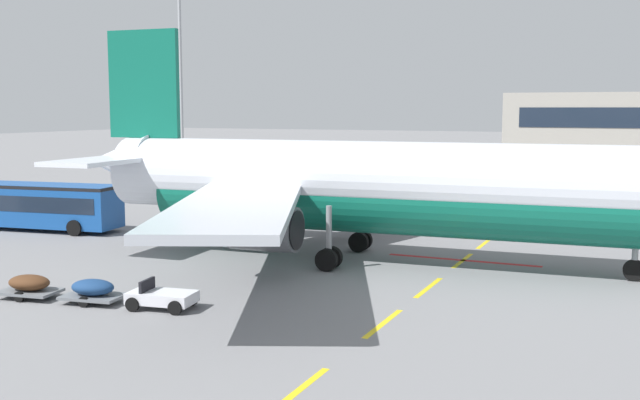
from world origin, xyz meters
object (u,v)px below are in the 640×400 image
at_px(baggage_train, 94,290).
at_px(apron_light_mast_near, 180,28).
at_px(apron_shuttle_bus, 32,203).
at_px(airliner_foreground, 372,185).
at_px(uld_cargo_container, 242,232).

relative_size(baggage_train, apron_light_mast_near, 0.32).
xyz_separation_m(baggage_train, apron_light_mast_near, (-29.09, 49.02, 16.37)).
bearing_deg(baggage_train, apron_shuttle_bus, 141.15).
relative_size(apron_shuttle_bus, baggage_train, 1.41).
relative_size(airliner_foreground, apron_light_mast_near, 1.27).
bearing_deg(airliner_foreground, apron_light_mast_near, 134.92).
xyz_separation_m(apron_shuttle_bus, apron_light_mast_near, (-12.83, 35.92, 15.14)).
distance_m(baggage_train, apron_light_mast_near, 59.31).
bearing_deg(apron_light_mast_near, baggage_train, -59.31).
xyz_separation_m(airliner_foreground, uld_cargo_container, (-8.27, 1.09, -3.15)).
bearing_deg(airliner_foreground, baggage_train, -121.10).
height_order(airliner_foreground, apron_shuttle_bus, airliner_foreground).
relative_size(apron_shuttle_bus, uld_cargo_container, 6.83).
height_order(airliner_foreground, baggage_train, airliner_foreground).
distance_m(airliner_foreground, uld_cargo_container, 8.92).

